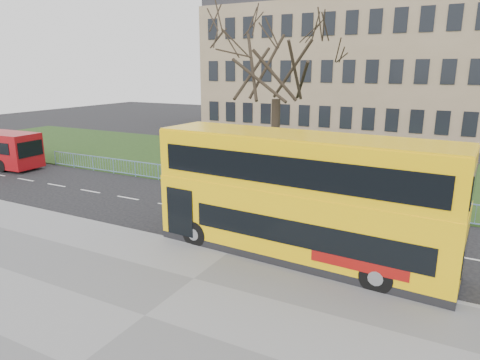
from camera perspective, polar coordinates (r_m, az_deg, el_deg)
name	(u,v)px	position (r m, az deg, el deg)	size (l,w,h in m)	color
ground	(247,241)	(18.76, 0.92, -8.14)	(120.00, 120.00, 0.00)	black
pavement	(145,317)	(13.72, -12.56, -17.42)	(80.00, 10.50, 0.12)	slate
kerb	(229,253)	(17.48, -1.41, -9.66)	(80.00, 0.20, 0.14)	gray
grass_verge	(336,172)	(31.59, 12.72, 1.05)	(80.00, 15.40, 0.08)	#1E3312
guard_railing	(300,191)	(24.33, 7.97, -1.53)	(40.00, 0.12, 1.10)	#759AD0
bare_tree	(276,83)	(27.65, 4.89, 12.81)	(8.85, 8.85, 12.65)	black
civic_building	(346,71)	(52.04, 13.94, 13.93)	(30.00, 15.00, 14.00)	#836F53
yellow_bus	(300,195)	(16.51, 7.97, -1.94)	(11.68, 3.41, 4.84)	yellow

